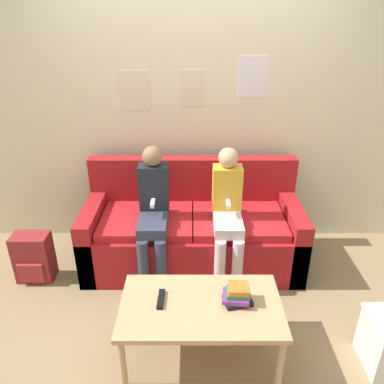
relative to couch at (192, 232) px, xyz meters
name	(u,v)px	position (x,y,z in m)	size (l,w,h in m)	color
ground_plane	(192,297)	(0.00, -0.51, -0.30)	(10.00, 10.00, 0.00)	#937A56
wall_back	(192,109)	(0.00, 0.48, 1.00)	(8.00, 0.06, 2.60)	beige
couch	(192,232)	(0.00, 0.00, 0.00)	(1.89, 0.79, 0.91)	maroon
coffee_table	(200,310)	(0.05, -1.07, 0.09)	(1.02, 0.58, 0.44)	tan
person_left	(153,209)	(-0.32, -0.19, 0.33)	(0.24, 0.55, 1.14)	#33384C
person_right	(227,210)	(0.29, -0.19, 0.33)	(0.24, 0.55, 1.13)	silver
tv_remote	(160,299)	(-0.20, -1.04, 0.15)	(0.04, 0.17, 0.02)	black
book_stack	(237,295)	(0.28, -1.06, 0.19)	(0.20, 0.16, 0.12)	black
backpack	(33,258)	(-1.35, -0.27, -0.09)	(0.30, 0.22, 0.43)	maroon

